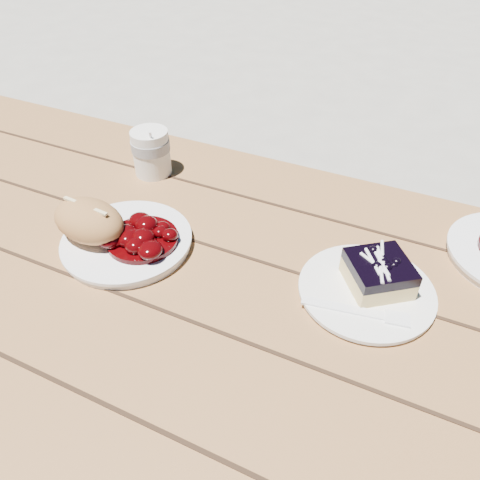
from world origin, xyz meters
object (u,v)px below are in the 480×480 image
at_px(bread_roll, 89,221).
at_px(blueberry_cake, 378,273).
at_px(picnic_table, 98,302).
at_px(coffee_cup, 151,152).
at_px(main_plate, 127,242).
at_px(dessert_plate, 366,291).

bearing_deg(bread_roll, blueberry_cake, 11.88).
distance_m(picnic_table, blueberry_cake, 0.54).
relative_size(picnic_table, coffee_cup, 21.11).
relative_size(picnic_table, main_plate, 9.29).
xyz_separation_m(main_plate, blueberry_cake, (0.41, 0.08, 0.03)).
xyz_separation_m(dessert_plate, coffee_cup, (-0.49, 0.16, 0.04)).
bearing_deg(dessert_plate, main_plate, -171.10).
bearing_deg(bread_roll, coffee_cup, 98.62).
relative_size(main_plate, bread_roll, 1.63).
xyz_separation_m(dessert_plate, blueberry_cake, (0.01, 0.02, 0.03)).
height_order(picnic_table, dessert_plate, dessert_plate).
distance_m(dessert_plate, coffee_cup, 0.52).
bearing_deg(main_plate, picnic_table, -166.70).
distance_m(picnic_table, coffee_cup, 0.32).
bearing_deg(blueberry_cake, main_plate, 153.83).
distance_m(main_plate, coffee_cup, 0.24).
relative_size(main_plate, blueberry_cake, 1.76).
height_order(main_plate, blueberry_cake, blueberry_cake).
bearing_deg(picnic_table, blueberry_cake, 11.19).
height_order(main_plate, dessert_plate, main_plate).
height_order(picnic_table, blueberry_cake, blueberry_cake).
relative_size(main_plate, coffee_cup, 2.27).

